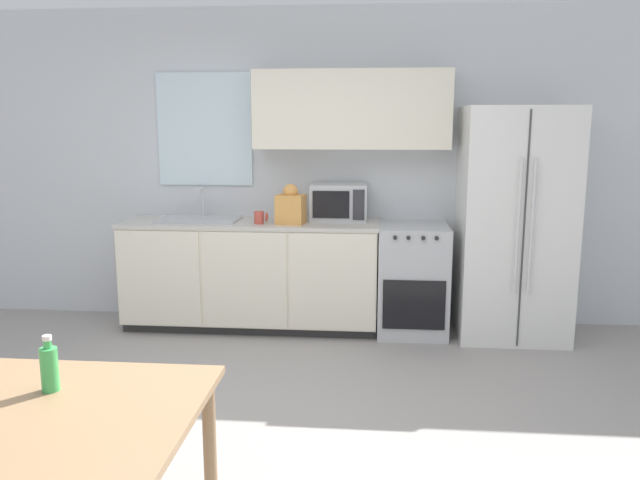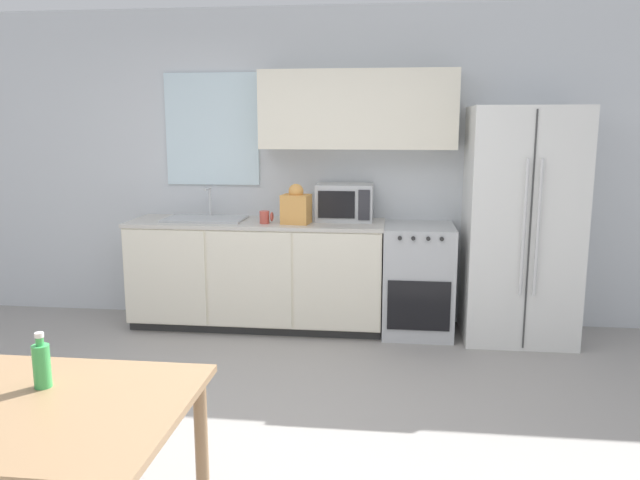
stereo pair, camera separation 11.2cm
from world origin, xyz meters
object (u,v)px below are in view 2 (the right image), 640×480
Objects in this scene: coffee_mug at (265,217)px; drink_bottle at (42,364)px; microwave at (345,202)px; dining_table at (33,430)px; refrigerator at (521,225)px; oven_range at (418,280)px.

drink_bottle is at bearing -95.47° from coffee_mug.
coffee_mug reaches higher than drink_bottle.
microwave is 0.42× the size of dining_table.
dining_table is at bearing -76.17° from drink_bottle.
refrigerator is 2.06m from coffee_mug.
drink_bottle is (-0.04, 0.15, 0.19)m from dining_table.
drink_bottle is at bearing 103.83° from dining_table.
coffee_mug is at bearing -177.55° from refrigerator.
microwave is at bearing 169.21° from oven_range.
refrigerator is (0.80, -0.03, 0.48)m from oven_range.
refrigerator reaches higher than coffee_mug.
oven_range reaches higher than dining_table.
coffee_mug is at bearing 85.48° from dining_table.
oven_range is 0.81× the size of dining_table.
coffee_mug is at bearing -159.45° from microwave.
microwave reaches higher than coffee_mug.
dining_table is (-0.87, -3.26, -0.44)m from microwave.
oven_range is 0.89m from microwave.
refrigerator is at bearing 53.57° from dining_table.
drink_bottle is (-2.33, -2.96, -0.10)m from refrigerator.
coffee_mug is at bearing 84.53° from drink_bottle.
oven_range is 1.36m from coffee_mug.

